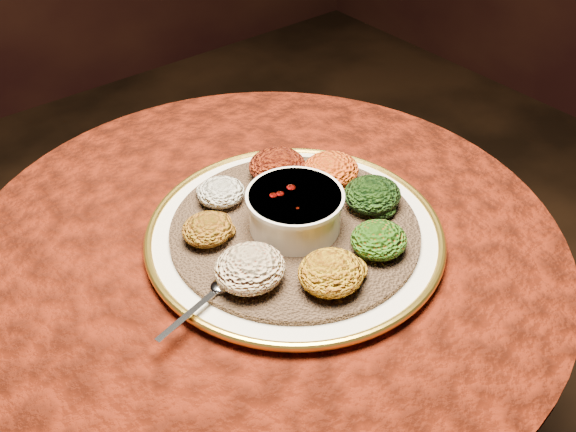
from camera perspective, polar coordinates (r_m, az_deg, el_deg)
table at (r=1.15m, az=-1.95°, el=-8.62°), size 0.96×0.96×0.73m
platter at (r=1.01m, az=0.60°, el=-1.62°), size 0.50×0.50×0.02m
injera at (r=1.00m, az=0.60°, el=-1.15°), size 0.51×0.51×0.01m
stew_bowl at (r=0.98m, az=0.62°, el=0.69°), size 0.15×0.15×0.06m
spoon at (r=0.90m, az=-6.20°, el=-6.43°), size 0.15×0.05×0.01m
portion_ayib at (r=1.04m, az=-5.98°, el=2.12°), size 0.08×0.07×0.04m
portion_kitfo at (r=1.09m, az=-0.98°, el=4.50°), size 0.10×0.09×0.05m
portion_tikil at (r=1.08m, az=3.81°, el=4.13°), size 0.10×0.09×0.05m
portion_gomen at (r=1.03m, az=7.50°, el=1.90°), size 0.09×0.09×0.05m
portion_mixveg at (r=0.95m, az=8.07°, el=-2.11°), size 0.09×0.08×0.04m
portion_kik at (r=0.89m, az=3.85°, el=-5.03°), size 0.09×0.09×0.05m
portion_timatim at (r=0.90m, az=-3.40°, el=-4.66°), size 0.10×0.10×0.05m
portion_shiro at (r=0.97m, az=-7.17°, el=-1.17°), size 0.08×0.08×0.04m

